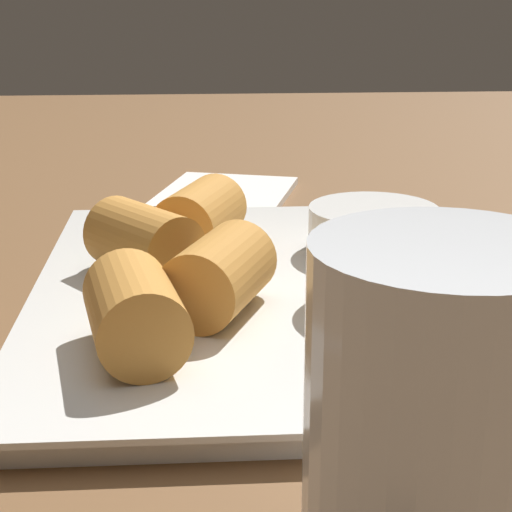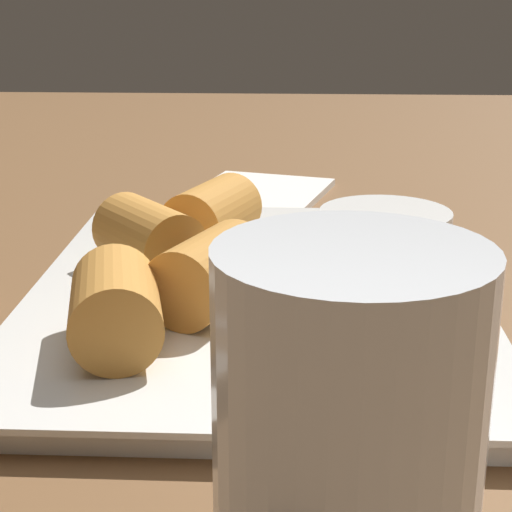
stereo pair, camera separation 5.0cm
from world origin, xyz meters
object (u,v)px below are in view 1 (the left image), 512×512
(serving_plate, at_px, (256,296))
(drinking_glass, at_px, (436,430))
(dipping_bowl_near, at_px, (373,228))
(dipping_bowl_far, at_px, (391,280))
(napkin, at_px, (225,194))

(serving_plate, xyz_separation_m, drinking_glass, (0.24, 0.04, 0.05))
(dipping_bowl_near, xyz_separation_m, dipping_bowl_far, (0.09, -0.01, 0.00))
(serving_plate, bearing_deg, dipping_bowl_far, 59.28)
(dipping_bowl_far, distance_m, drinking_glass, 0.20)
(serving_plate, xyz_separation_m, napkin, (-0.25, -0.01, -0.00))
(dipping_bowl_near, xyz_separation_m, drinking_glass, (0.29, -0.04, 0.03))
(serving_plate, relative_size, napkin, 2.26)
(dipping_bowl_near, distance_m, drinking_glass, 0.29)
(dipping_bowl_near, height_order, drinking_glass, drinking_glass)
(serving_plate, xyz_separation_m, dipping_bowl_near, (-0.05, 0.08, 0.02))
(dipping_bowl_far, relative_size, napkin, 0.55)
(napkin, xyz_separation_m, drinking_glass, (0.49, 0.05, 0.05))
(dipping_bowl_near, distance_m, napkin, 0.22)
(napkin, bearing_deg, dipping_bowl_far, 14.72)
(serving_plate, height_order, napkin, serving_plate)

